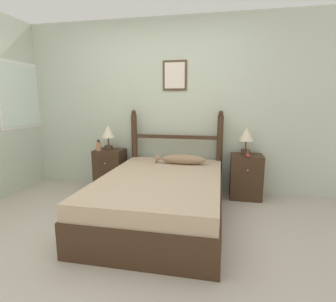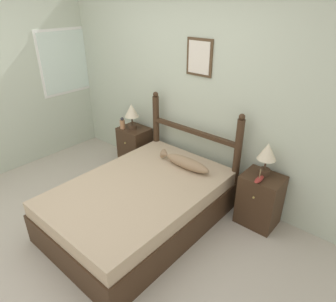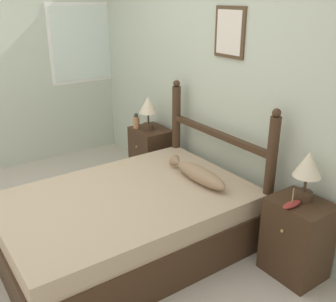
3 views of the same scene
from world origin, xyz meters
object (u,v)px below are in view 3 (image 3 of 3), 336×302
(bed, at_px, (128,222))
(bottle, at_px, (136,121))
(fish_pillow, at_px, (198,174))
(table_lamp_right, at_px, (308,168))
(model_boat, at_px, (292,204))
(table_lamp_left, at_px, (148,107))
(nightstand_left, at_px, (151,154))
(nightstand_right, at_px, (297,238))

(bed, bearing_deg, bottle, 145.85)
(fish_pillow, bearing_deg, table_lamp_right, 18.51)
(bottle, distance_m, model_boat, 2.16)
(table_lamp_left, distance_m, bottle, 0.23)
(table_lamp_right, relative_size, model_boat, 2.10)
(bed, distance_m, table_lamp_right, 1.50)
(bottle, height_order, fish_pillow, bottle)
(bed, xyz_separation_m, table_lamp_left, (-1.02, 0.86, 0.62))
(table_lamp_left, bearing_deg, model_boat, -2.45)
(nightstand_left, distance_m, table_lamp_left, 0.57)
(model_boat, bearing_deg, table_lamp_right, 96.98)
(fish_pillow, bearing_deg, nightstand_left, 167.88)
(nightstand_right, distance_m, model_boat, 0.35)
(nightstand_right, xyz_separation_m, fish_pillow, (-0.88, -0.25, 0.27))
(nightstand_right, bearing_deg, nightstand_left, 180.00)
(bed, height_order, nightstand_right, nightstand_right)
(nightstand_left, bearing_deg, bed, -40.97)
(nightstand_left, distance_m, nightstand_right, 2.04)
(table_lamp_left, relative_size, fish_pillow, 0.54)
(bed, relative_size, nightstand_right, 3.25)
(bed, height_order, table_lamp_right, table_lamp_right)
(nightstand_left, relative_size, model_boat, 3.46)
(table_lamp_right, relative_size, fish_pillow, 0.54)
(nightstand_left, xyz_separation_m, table_lamp_left, (0.00, -0.03, 0.56))
(nightstand_left, distance_m, bottle, 0.42)
(bed, relative_size, bottle, 11.67)
(bottle, relative_size, model_boat, 0.96)
(table_lamp_left, xyz_separation_m, model_boat, (2.04, -0.09, -0.23))
(nightstand_right, relative_size, fish_pillow, 0.90)
(nightstand_right, bearing_deg, bed, -139.03)
(table_lamp_right, bearing_deg, table_lamp_left, -178.10)
(nightstand_right, relative_size, table_lamp_left, 1.65)
(bed, xyz_separation_m, nightstand_right, (1.02, 0.89, 0.06))
(nightstand_left, relative_size, table_lamp_right, 1.65)
(nightstand_left, xyz_separation_m, bottle, (-0.12, -0.11, 0.39))
(nightstand_right, xyz_separation_m, bottle, (-2.16, -0.11, 0.39))
(nightstand_left, distance_m, table_lamp_right, 2.10)
(table_lamp_left, relative_size, table_lamp_right, 1.00)
(nightstand_left, height_order, fish_pillow, fish_pillow)
(model_boat, xyz_separation_m, fish_pillow, (-0.88, -0.13, -0.07))
(nightstand_left, relative_size, table_lamp_left, 1.65)
(bed, distance_m, table_lamp_left, 1.47)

